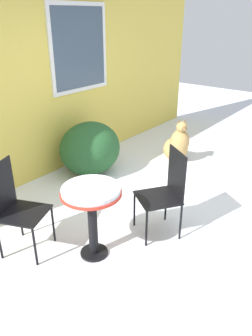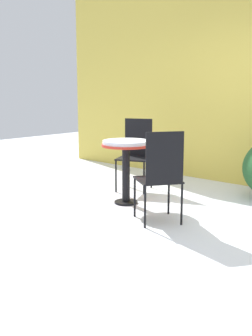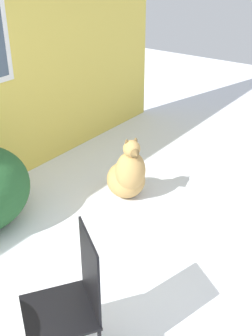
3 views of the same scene
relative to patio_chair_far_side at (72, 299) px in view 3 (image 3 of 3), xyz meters
name	(u,v)px [view 3 (image 3 of 3)]	position (x,y,z in m)	size (l,w,h in m)	color
ground_plane	(83,334)	(0.17, 0.09, -0.54)	(16.00, 16.00, 0.00)	white
patio_chair_far_side	(72,299)	(0.00, 0.00, 0.00)	(0.61, 0.61, 1.00)	black
dog	(128,175)	(1.86, 0.92, -0.26)	(0.59, 0.61, 0.76)	tan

